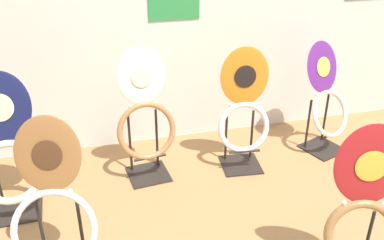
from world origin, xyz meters
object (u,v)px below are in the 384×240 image
toilet_seat_display_crimson_swirl (362,218)px  toilet_seat_display_white_plain (145,118)px  toilet_seat_display_orange_sun (244,114)px  toilet_seat_display_purple_note (327,103)px  toilet_seat_display_navy_moon (7,155)px  toilet_seat_display_woodgrain (54,214)px

toilet_seat_display_crimson_swirl → toilet_seat_display_white_plain: size_ratio=0.94×
toilet_seat_display_orange_sun → toilet_seat_display_purple_note: size_ratio=1.07×
toilet_seat_display_crimson_swirl → toilet_seat_display_white_plain: (-0.87, 1.19, 0.06)m
toilet_seat_display_crimson_swirl → toilet_seat_display_purple_note: (0.51, 1.22, -0.00)m
toilet_seat_display_navy_moon → toilet_seat_display_orange_sun: 1.55m
toilet_seat_display_crimson_swirl → toilet_seat_display_woodgrain: size_ratio=0.98×
toilet_seat_display_purple_note → toilet_seat_display_white_plain: (-1.38, -0.03, 0.07)m
toilet_seat_display_white_plain → toilet_seat_display_woodgrain: bearing=-124.6°
toilet_seat_display_woodgrain → toilet_seat_display_purple_note: (1.96, 0.86, -0.04)m
toilet_seat_display_navy_moon → toilet_seat_display_orange_sun: (1.55, 0.11, 0.03)m
toilet_seat_display_white_plain → toilet_seat_display_crimson_swirl: bearing=-53.7°
toilet_seat_display_navy_moon → toilet_seat_display_orange_sun: size_ratio=0.97×
toilet_seat_display_crimson_swirl → toilet_seat_display_woodgrain: (-1.44, 0.36, 0.04)m
toilet_seat_display_crimson_swirl → toilet_seat_display_purple_note: size_ratio=1.05×
toilet_seat_display_crimson_swirl → toilet_seat_display_purple_note: bearing=67.1°
toilet_seat_display_crimson_swirl → toilet_seat_display_navy_moon: (-1.73, 1.02, 0.01)m
toilet_seat_display_purple_note → toilet_seat_display_crimson_swirl: bearing=-112.9°
toilet_seat_display_woodgrain → toilet_seat_display_purple_note: 2.14m
toilet_seat_display_navy_moon → toilet_seat_display_woodgrain: size_ratio=0.97×
toilet_seat_display_purple_note → toilet_seat_display_orange_sun: bearing=-173.4°
toilet_seat_display_purple_note → toilet_seat_display_navy_moon: bearing=-175.1°
toilet_seat_display_purple_note → toilet_seat_display_white_plain: 1.39m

